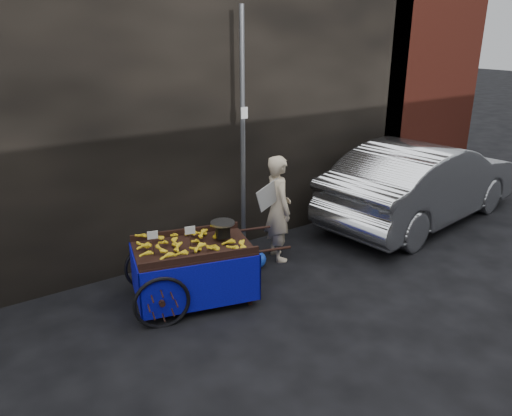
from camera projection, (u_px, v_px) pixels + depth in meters
ground at (274, 285)px, 7.55m from camera, size 80.00×80.00×0.00m
building_wall at (208, 97)px, 8.92m from camera, size 13.50×2.00×5.00m
street_pole at (243, 137)px, 8.03m from camera, size 0.12×0.10×4.00m
banana_cart at (189, 253)px, 6.89m from camera, size 2.39×1.51×1.20m
vendor at (278, 208)px, 8.14m from camera, size 0.82×0.73×1.77m
plastic_bag at (257, 260)px, 8.03m from camera, size 0.31×0.25×0.28m
parked_car at (423, 181)px, 9.84m from camera, size 5.05×2.34×1.60m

